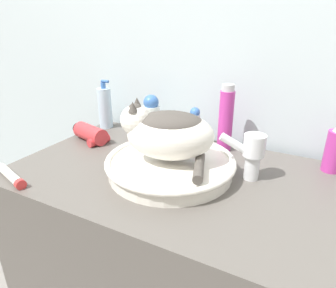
{
  "coord_description": "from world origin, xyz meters",
  "views": [
    {
      "loc": [
        0.35,
        -0.43,
        1.29
      ],
      "look_at": [
        -0.03,
        0.29,
        0.95
      ],
      "focal_mm": 32.0,
      "sensor_mm": 36.0,
      "label": 1
    }
  ],
  "objects_px": {
    "deodorant_stick": "(194,126)",
    "cream_tube": "(11,176)",
    "spray_bottle_trigger": "(334,150)",
    "hair_dryer": "(91,134)",
    "soap_pump_bottle": "(105,108)",
    "cat": "(167,132)",
    "faucet": "(251,152)",
    "lotion_bottle_white": "(151,116)",
    "shampoo_bottle_tall": "(226,119)"
  },
  "relations": [
    {
      "from": "soap_pump_bottle",
      "to": "deodorant_stick",
      "type": "bearing_deg",
      "value": 0.0
    },
    {
      "from": "deodorant_stick",
      "to": "shampoo_bottle_tall",
      "type": "relative_size",
      "value": 0.6
    },
    {
      "from": "lotion_bottle_white",
      "to": "shampoo_bottle_tall",
      "type": "distance_m",
      "value": 0.31
    },
    {
      "from": "cat",
      "to": "cream_tube",
      "type": "distance_m",
      "value": 0.48
    },
    {
      "from": "lotion_bottle_white",
      "to": "deodorant_stick",
      "type": "bearing_deg",
      "value": 0.0
    },
    {
      "from": "soap_pump_bottle",
      "to": "shampoo_bottle_tall",
      "type": "bearing_deg",
      "value": 0.0
    },
    {
      "from": "cat",
      "to": "shampoo_bottle_tall",
      "type": "distance_m",
      "value": 0.27
    },
    {
      "from": "faucet",
      "to": "hair_dryer",
      "type": "bearing_deg",
      "value": -20.41
    },
    {
      "from": "faucet",
      "to": "cream_tube",
      "type": "xyz_separation_m",
      "value": [
        -0.62,
        -0.34,
        -0.07
      ]
    },
    {
      "from": "deodorant_stick",
      "to": "spray_bottle_trigger",
      "type": "height_order",
      "value": "spray_bottle_trigger"
    },
    {
      "from": "deodorant_stick",
      "to": "lotion_bottle_white",
      "type": "relative_size",
      "value": 0.85
    },
    {
      "from": "faucet",
      "to": "hair_dryer",
      "type": "height_order",
      "value": "faucet"
    },
    {
      "from": "lotion_bottle_white",
      "to": "cream_tube",
      "type": "xyz_separation_m",
      "value": [
        -0.18,
        -0.51,
        -0.07
      ]
    },
    {
      "from": "cat",
      "to": "shampoo_bottle_tall",
      "type": "height_order",
      "value": "shampoo_bottle_tall"
    },
    {
      "from": "soap_pump_bottle",
      "to": "hair_dryer",
      "type": "bearing_deg",
      "value": -71.46
    },
    {
      "from": "cream_tube",
      "to": "faucet",
      "type": "bearing_deg",
      "value": 28.62
    },
    {
      "from": "lotion_bottle_white",
      "to": "hair_dryer",
      "type": "distance_m",
      "value": 0.25
    },
    {
      "from": "cat",
      "to": "faucet",
      "type": "distance_m",
      "value": 0.25
    },
    {
      "from": "shampoo_bottle_tall",
      "to": "cream_tube",
      "type": "xyz_separation_m",
      "value": [
        -0.49,
        -0.51,
        -0.1
      ]
    },
    {
      "from": "soap_pump_bottle",
      "to": "lotion_bottle_white",
      "type": "bearing_deg",
      "value": -0.0
    },
    {
      "from": "cat",
      "to": "spray_bottle_trigger",
      "type": "relative_size",
      "value": 1.97
    },
    {
      "from": "lotion_bottle_white",
      "to": "spray_bottle_trigger",
      "type": "distance_m",
      "value": 0.66
    },
    {
      "from": "cat",
      "to": "hair_dryer",
      "type": "distance_m",
      "value": 0.41
    },
    {
      "from": "deodorant_stick",
      "to": "cat",
      "type": "bearing_deg",
      "value": -85.65
    },
    {
      "from": "soap_pump_bottle",
      "to": "hair_dryer",
      "type": "relative_size",
      "value": 1.19
    },
    {
      "from": "deodorant_stick",
      "to": "lotion_bottle_white",
      "type": "height_order",
      "value": "lotion_bottle_white"
    },
    {
      "from": "hair_dryer",
      "to": "faucet",
      "type": "bearing_deg",
      "value": -165.85
    },
    {
      "from": "deodorant_stick",
      "to": "shampoo_bottle_tall",
      "type": "bearing_deg",
      "value": 0.0
    },
    {
      "from": "spray_bottle_trigger",
      "to": "hair_dryer",
      "type": "relative_size",
      "value": 0.88
    },
    {
      "from": "soap_pump_bottle",
      "to": "hair_dryer",
      "type": "distance_m",
      "value": 0.18
    },
    {
      "from": "cat",
      "to": "soap_pump_bottle",
      "type": "relative_size",
      "value": 1.45
    },
    {
      "from": "cat",
      "to": "deodorant_stick",
      "type": "relative_size",
      "value": 2.09
    },
    {
      "from": "spray_bottle_trigger",
      "to": "cream_tube",
      "type": "distance_m",
      "value": 0.99
    },
    {
      "from": "shampoo_bottle_tall",
      "to": "spray_bottle_trigger",
      "type": "relative_size",
      "value": 1.57
    },
    {
      "from": "faucet",
      "to": "cream_tube",
      "type": "bearing_deg",
      "value": 9.15
    },
    {
      "from": "lotion_bottle_white",
      "to": "soap_pump_bottle",
      "type": "height_order",
      "value": "soap_pump_bottle"
    },
    {
      "from": "cat",
      "to": "soap_pump_bottle",
      "type": "bearing_deg",
      "value": -49.37
    },
    {
      "from": "cat",
      "to": "cream_tube",
      "type": "bearing_deg",
      "value": 13.9
    },
    {
      "from": "cat",
      "to": "hair_dryer",
      "type": "bearing_deg",
      "value": -32.99
    },
    {
      "from": "deodorant_stick",
      "to": "soap_pump_bottle",
      "type": "bearing_deg",
      "value": 180.0
    },
    {
      "from": "deodorant_stick",
      "to": "soap_pump_bottle",
      "type": "height_order",
      "value": "soap_pump_bottle"
    },
    {
      "from": "cat",
      "to": "faucet",
      "type": "height_order",
      "value": "cat"
    },
    {
      "from": "deodorant_stick",
      "to": "cream_tube",
      "type": "height_order",
      "value": "deodorant_stick"
    },
    {
      "from": "lotion_bottle_white",
      "to": "hair_dryer",
      "type": "xyz_separation_m",
      "value": [
        -0.18,
        -0.16,
        -0.05
      ]
    },
    {
      "from": "faucet",
      "to": "cream_tube",
      "type": "distance_m",
      "value": 0.71
    },
    {
      "from": "deodorant_stick",
      "to": "cream_tube",
      "type": "xyz_separation_m",
      "value": [
        -0.37,
        -0.51,
        -0.06
      ]
    },
    {
      "from": "lotion_bottle_white",
      "to": "spray_bottle_trigger",
      "type": "xyz_separation_m",
      "value": [
        0.66,
        0.0,
        -0.01
      ]
    },
    {
      "from": "cat",
      "to": "cream_tube",
      "type": "height_order",
      "value": "cat"
    },
    {
      "from": "faucet",
      "to": "deodorant_stick",
      "type": "distance_m",
      "value": 0.31
    },
    {
      "from": "lotion_bottle_white",
      "to": "hair_dryer",
      "type": "relative_size",
      "value": 0.98
    }
  ]
}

